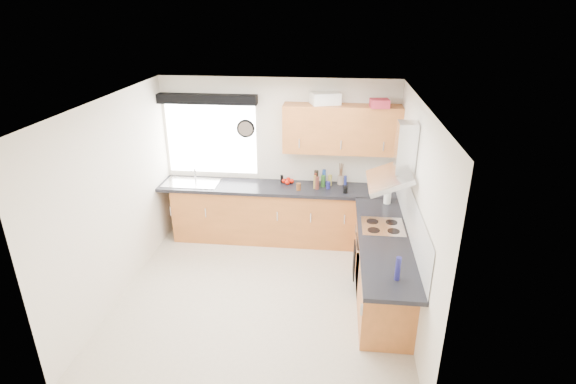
# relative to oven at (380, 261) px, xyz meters

# --- Properties ---
(ground_plane) EXTENTS (3.60, 3.60, 0.00)m
(ground_plane) POSITION_rel_oven_xyz_m (-1.50, -0.30, -0.42)
(ground_plane) COLOR beige
(ceiling) EXTENTS (3.60, 3.60, 0.02)m
(ceiling) POSITION_rel_oven_xyz_m (-1.50, -0.30, 2.08)
(ceiling) COLOR white
(ceiling) RESTS_ON wall_back
(wall_back) EXTENTS (3.60, 0.02, 2.50)m
(wall_back) POSITION_rel_oven_xyz_m (-1.50, 1.50, 0.82)
(wall_back) COLOR silver
(wall_back) RESTS_ON ground_plane
(wall_front) EXTENTS (3.60, 0.02, 2.50)m
(wall_front) POSITION_rel_oven_xyz_m (-1.50, -2.10, 0.82)
(wall_front) COLOR silver
(wall_front) RESTS_ON ground_plane
(wall_left) EXTENTS (0.02, 3.60, 2.50)m
(wall_left) POSITION_rel_oven_xyz_m (-3.30, -0.30, 0.82)
(wall_left) COLOR silver
(wall_left) RESTS_ON ground_plane
(wall_right) EXTENTS (0.02, 3.60, 2.50)m
(wall_right) POSITION_rel_oven_xyz_m (0.30, -0.30, 0.82)
(wall_right) COLOR silver
(wall_right) RESTS_ON ground_plane
(window) EXTENTS (1.40, 0.02, 1.10)m
(window) POSITION_rel_oven_xyz_m (-2.55, 1.49, 1.12)
(window) COLOR white
(window) RESTS_ON wall_back
(window_blind) EXTENTS (1.50, 0.18, 0.14)m
(window_blind) POSITION_rel_oven_xyz_m (-2.55, 1.40, 1.76)
(window_blind) COLOR black
(window_blind) RESTS_ON wall_back
(splashback) EXTENTS (0.01, 3.00, 0.54)m
(splashback) POSITION_rel_oven_xyz_m (0.29, 0.00, 0.75)
(splashback) COLOR white
(splashback) RESTS_ON wall_right
(base_cab_back) EXTENTS (3.00, 0.58, 0.86)m
(base_cab_back) POSITION_rel_oven_xyz_m (-1.60, 1.21, 0.01)
(base_cab_back) COLOR #A15927
(base_cab_back) RESTS_ON ground_plane
(base_cab_corner) EXTENTS (0.60, 0.60, 0.86)m
(base_cab_corner) POSITION_rel_oven_xyz_m (0.00, 1.20, 0.01)
(base_cab_corner) COLOR #A15927
(base_cab_corner) RESTS_ON ground_plane
(base_cab_right) EXTENTS (0.58, 2.10, 0.86)m
(base_cab_right) POSITION_rel_oven_xyz_m (0.01, -0.15, 0.01)
(base_cab_right) COLOR #A15927
(base_cab_right) RESTS_ON ground_plane
(worktop_back) EXTENTS (3.60, 0.62, 0.05)m
(worktop_back) POSITION_rel_oven_xyz_m (-1.50, 1.20, 0.46)
(worktop_back) COLOR black
(worktop_back) RESTS_ON base_cab_back
(worktop_right) EXTENTS (0.62, 2.42, 0.05)m
(worktop_right) POSITION_rel_oven_xyz_m (0.00, -0.30, 0.46)
(worktop_right) COLOR black
(worktop_right) RESTS_ON base_cab_right
(sink) EXTENTS (0.84, 0.46, 0.10)m
(sink) POSITION_rel_oven_xyz_m (-2.83, 1.20, 0.52)
(sink) COLOR silver
(sink) RESTS_ON worktop_back
(oven) EXTENTS (0.56, 0.58, 0.85)m
(oven) POSITION_rel_oven_xyz_m (0.00, 0.00, 0.00)
(oven) COLOR black
(oven) RESTS_ON ground_plane
(hob_plate) EXTENTS (0.52, 0.52, 0.01)m
(hob_plate) POSITION_rel_oven_xyz_m (0.00, 0.00, 0.49)
(hob_plate) COLOR silver
(hob_plate) RESTS_ON worktop_right
(extractor_hood) EXTENTS (0.52, 0.78, 0.66)m
(extractor_hood) POSITION_rel_oven_xyz_m (0.10, -0.00, 1.34)
(extractor_hood) COLOR silver
(extractor_hood) RESTS_ON wall_right
(upper_cabinets) EXTENTS (1.70, 0.35, 0.70)m
(upper_cabinets) POSITION_rel_oven_xyz_m (-0.55, 1.32, 1.38)
(upper_cabinets) COLOR #A15927
(upper_cabinets) RESTS_ON wall_back
(washing_machine) EXTENTS (0.57, 0.56, 0.77)m
(washing_machine) POSITION_rel_oven_xyz_m (-1.81, 1.22, -0.04)
(washing_machine) COLOR white
(washing_machine) RESTS_ON ground_plane
(wall_clock) EXTENTS (0.28, 0.04, 0.28)m
(wall_clock) POSITION_rel_oven_xyz_m (-2.00, 1.46, 1.30)
(wall_clock) COLOR black
(wall_clock) RESTS_ON wall_back
(casserole) EXTENTS (0.47, 0.40, 0.17)m
(casserole) POSITION_rel_oven_xyz_m (-0.81, 1.38, 1.81)
(casserole) COLOR white
(casserole) RESTS_ON upper_cabinets
(storage_box) EXTENTS (0.27, 0.24, 0.12)m
(storage_box) POSITION_rel_oven_xyz_m (-0.04, 1.22, 1.78)
(storage_box) COLOR #B82B3D
(storage_box) RESTS_ON upper_cabinets
(utensil_pot) EXTENTS (0.11, 0.11, 0.14)m
(utensil_pot) POSITION_rel_oven_xyz_m (-0.53, 1.40, 0.55)
(utensil_pot) COLOR gray
(utensil_pot) RESTS_ON worktop_back
(kitchen_roll) EXTENTS (0.13, 0.13, 0.22)m
(kitchen_roll) POSITION_rel_oven_xyz_m (0.12, 0.75, 0.59)
(kitchen_roll) COLOR white
(kitchen_roll) RESTS_ON worktop_right
(tomato_cluster) EXTENTS (0.19, 0.19, 0.07)m
(tomato_cluster) POSITION_rel_oven_xyz_m (-1.34, 1.35, 0.52)
(tomato_cluster) COLOR red
(tomato_cluster) RESTS_ON worktop_back
(jar_0) EXTENTS (0.04, 0.04, 0.22)m
(jar_0) POSITION_rel_oven_xyz_m (-0.91, 1.24, 0.59)
(jar_0) COLOR #4D1810
(jar_0) RESTS_ON worktop_back
(jar_1) EXTENTS (0.07, 0.07, 0.11)m
(jar_1) POSITION_rel_oven_xyz_m (-1.15, 1.09, 0.54)
(jar_1) COLOR brown
(jar_1) RESTS_ON worktop_back
(jar_2) EXTENTS (0.06, 0.06, 0.17)m
(jar_2) POSITION_rel_oven_xyz_m (-0.69, 1.33, 0.57)
(jar_2) COLOR #9F9236
(jar_2) RESTS_ON worktop_back
(jar_3) EXTENTS (0.06, 0.06, 0.11)m
(jar_3) POSITION_rel_oven_xyz_m (-0.46, 1.06, 0.54)
(jar_3) COLOR black
(jar_3) RESTS_ON worktop_back
(jar_4) EXTENTS (0.06, 0.06, 0.11)m
(jar_4) POSITION_rel_oven_xyz_m (-0.71, 1.20, 0.54)
(jar_4) COLOR navy
(jar_4) RESTS_ON worktop_back
(jar_5) EXTENTS (0.05, 0.05, 0.12)m
(jar_5) POSITION_rel_oven_xyz_m (-1.43, 1.36, 0.55)
(jar_5) COLOR black
(jar_5) RESTS_ON worktop_back
(jar_6) EXTENTS (0.07, 0.07, 0.23)m
(jar_6) POSITION_rel_oven_xyz_m (-0.90, 1.33, 0.60)
(jar_6) COLOR black
(jar_6) RESTS_ON worktop_back
(jar_7) EXTENTS (0.04, 0.04, 0.18)m
(jar_7) POSITION_rel_oven_xyz_m (-0.46, 1.29, 0.57)
(jar_7) COLOR navy
(jar_7) RESTS_ON worktop_back
(jar_8) EXTENTS (0.06, 0.06, 0.20)m
(jar_8) POSITION_rel_oven_xyz_m (-0.88, 1.15, 0.58)
(jar_8) COLOR #50241C
(jar_8) RESTS_ON worktop_back
(jar_9) EXTENTS (0.06, 0.06, 0.18)m
(jar_9) POSITION_rel_oven_xyz_m (-0.79, 1.27, 0.57)
(jar_9) COLOR #295A20
(jar_9) RESTS_ON worktop_back
(jar_10) EXTENTS (0.06, 0.06, 0.25)m
(jar_10) POSITION_rel_oven_xyz_m (-0.78, 1.33, 0.61)
(jar_10) COLOR navy
(jar_10) RESTS_ON worktop_back
(jar_11) EXTENTS (0.04, 0.04, 0.21)m
(jar_11) POSITION_rel_oven_xyz_m (-0.91, 1.18, 0.59)
(jar_11) COLOR olive
(jar_11) RESTS_ON worktop_back
(bottle_0) EXTENTS (0.06, 0.06, 0.26)m
(bottle_0) POSITION_rel_oven_xyz_m (0.04, -1.15, 0.61)
(bottle_0) COLOR navy
(bottle_0) RESTS_ON worktop_right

